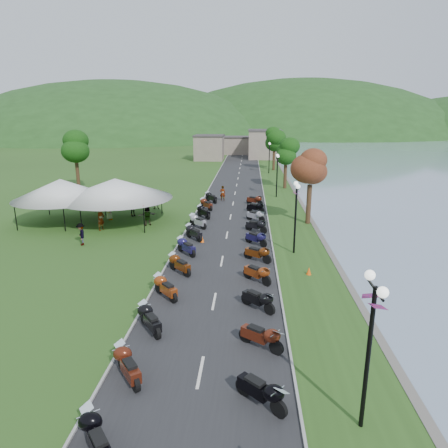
{
  "coord_description": "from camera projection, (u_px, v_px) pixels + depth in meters",
  "views": [
    {
      "loc": [
        1.75,
        -9.13,
        9.53
      ],
      "look_at": [
        -0.16,
        20.74,
        1.3
      ],
      "focal_mm": 32.0,
      "sensor_mm": 36.0,
      "label": 1
    }
  ],
  "objects": [
    {
      "name": "moto_row_left",
      "position": [
        183.0,
        255.0,
        26.31
      ],
      "size": [
        2.6,
        40.3,
        1.1
      ],
      "primitive_type": null,
      "color": "#331411",
      "rests_on": "ground"
    },
    {
      "name": "streetlamp_near",
      "position": [
        368.0,
        357.0,
        11.97
      ],
      "size": [
        1.4,
        1.4,
        5.0
      ],
      "primitive_type": null,
      "color": "black",
      "rests_on": "ground"
    },
    {
      "name": "traffic_cone_near",
      "position": [
        171.0,
        291.0,
        21.7
      ],
      "size": [
        0.31,
        0.31,
        0.48
      ],
      "primitive_type": "cone",
      "color": "#F2590C",
      "rests_on": "ground"
    },
    {
      "name": "far_building",
      "position": [
        234.0,
        146.0,
        92.67
      ],
      "size": [
        18.0,
        16.0,
        5.0
      ],
      "primitive_type": "cube",
      "color": "gray",
      "rests_on": "ground"
    },
    {
      "name": "vendor_tent_main",
      "position": [
        116.0,
        200.0,
        36.24
      ],
      "size": [
        6.79,
        6.79,
        4.0
      ],
      "primitive_type": null,
      "color": "silver",
      "rests_on": "ground"
    },
    {
      "name": "tree_lakeside",
      "position": [
        310.0,
        180.0,
        35.08
      ],
      "size": [
        2.88,
        2.88,
        8.01
      ],
      "primitive_type": null,
      "color": "#194D11",
      "rests_on": "ground"
    },
    {
      "name": "pedestrian_c",
      "position": [
        82.0,
        245.0,
        30.16
      ],
      "size": [
        0.94,
        1.18,
        1.7
      ],
      "primitive_type": "imported",
      "rotation": [
        0.0,
        0.0,
        5.23
      ],
      "color": "slate",
      "rests_on": "ground"
    },
    {
      "name": "hills_backdrop",
      "position": [
        247.0,
        134.0,
        203.87
      ],
      "size": [
        360.0,
        120.0,
        76.0
      ],
      "primitive_type": null,
      "color": "#285621",
      "rests_on": "ground"
    },
    {
      "name": "pedestrian_b",
      "position": [
        156.0,
        209.0,
        41.76
      ],
      "size": [
        0.9,
        0.63,
        1.67
      ],
      "primitive_type": "imported",
      "rotation": [
        0.0,
        0.0,
        3.39
      ],
      "color": "slate",
      "rests_on": "ground"
    },
    {
      "name": "road",
      "position": [
        235.0,
        193.0,
        49.91
      ],
      "size": [
        7.0,
        120.0,
        0.02
      ],
      "primitive_type": "cube",
      "color": "#28282A",
      "rests_on": "ground"
    },
    {
      "name": "pedestrian_a",
      "position": [
        102.0,
        230.0,
        34.02
      ],
      "size": [
        0.75,
        0.86,
        1.97
      ],
      "primitive_type": "imported",
      "rotation": [
        0.0,
        0.0,
        1.2
      ],
      "color": "slate",
      "rests_on": "ground"
    },
    {
      "name": "moto_row_right",
      "position": [
        257.0,
        253.0,
        26.69
      ],
      "size": [
        2.6,
        36.94,
        1.1
      ],
      "primitive_type": null,
      "color": "#331411",
      "rests_on": "ground"
    },
    {
      "name": "vendor_tent_side",
      "position": [
        62.0,
        201.0,
        35.93
      ],
      "size": [
        5.64,
        5.64,
        4.0
      ],
      "primitive_type": null,
      "color": "silver",
      "rests_on": "ground"
    }
  ]
}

